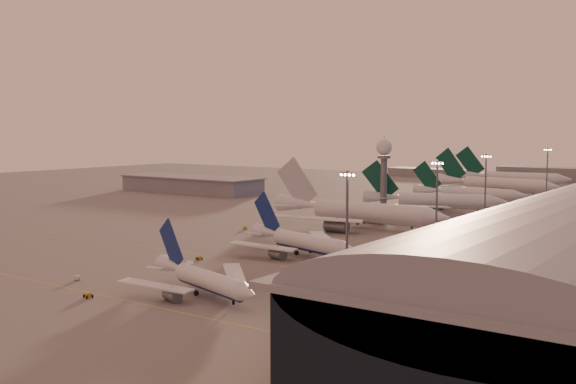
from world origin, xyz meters
The scene contains 26 objects.
ground centered at (0.00, 0.00, 0.00)m, with size 700.00×700.00×0.00m, color #5E5B5B.
taxiway_markings centered at (30.00, 56.00, 0.01)m, with size 180.00×185.25×0.02m.
hangar centered at (-120.00, 140.00, 4.32)m, with size 82.00×27.00×8.50m.
radar_tower centered at (5.00, 120.00, 20.95)m, with size 6.40×6.40×31.10m.
mast_a centered at (58.00, 0.00, 13.74)m, with size 3.60×0.56×25.00m.
mast_b centered at (55.00, 55.00, 13.74)m, with size 3.60×0.56×25.00m.
mast_c centered at (50.00, 110.00, 13.74)m, with size 3.60×0.56×25.00m.
mast_d centered at (48.00, 200.00, 13.74)m, with size 3.60×0.56×25.00m.
distant_horizon centered at (2.62, 325.14, 3.89)m, with size 165.00×37.50×9.00m.
narrowbody_near centered at (38.24, -23.33, 2.90)m, with size 35.69×28.05×14.34m.
narrowbody_mid centered at (30.13, 23.99, 3.26)m, with size 40.29×31.71×16.12m.
widebody_white centered at (17.40, 77.41, 4.11)m, with size 67.35×53.98×23.70m.
greentail_a centered at (22.02, 131.19, 3.72)m, with size 56.07×44.58×21.06m.
greentail_b centered at (21.33, 172.40, 3.35)m, with size 52.12×41.92×18.94m.
greentail_c centered at (18.59, 216.93, 4.22)m, with size 65.81×52.97×23.90m.
greentail_d centered at (12.26, 266.51, 4.18)m, with size 65.08×52.36×23.64m.
gsv_truck_a centered at (5.92, -29.06, 1.10)m, with size 5.14×5.11×2.15m.
gsv_tug_near centered at (20.45, -37.97, 0.50)m, with size 2.72×3.75×0.97m.
gsv_catering_a centered at (53.26, -3.04, 2.36)m, with size 5.94×3.13×4.71m.
gsv_tug_mid centered at (11.71, 3.96, 0.47)m, with size 3.74×3.16×0.92m.
gsv_truck_b centered at (49.57, 37.40, 1.21)m, with size 6.20×3.63×2.36m.
gsv_truck_c centered at (-11.65, 52.35, 1.17)m, with size 5.69×5.14×2.29m.
gsv_catering_b centered at (65.81, 73.63, 2.30)m, with size 5.69×2.82×4.61m.
gsv_tug_far centered at (7.61, 91.48, 0.54)m, with size 3.95×4.25×1.05m.
gsv_truck_d centered at (-27.94, 134.40, 1.21)m, with size 2.42×5.95×2.37m.
gsv_tug_hangar centered at (56.20, 160.72, 0.53)m, with size 3.83×2.56×1.03m.
Camera 1 is at (129.47, -122.71, 33.80)m, focal length 42.00 mm.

